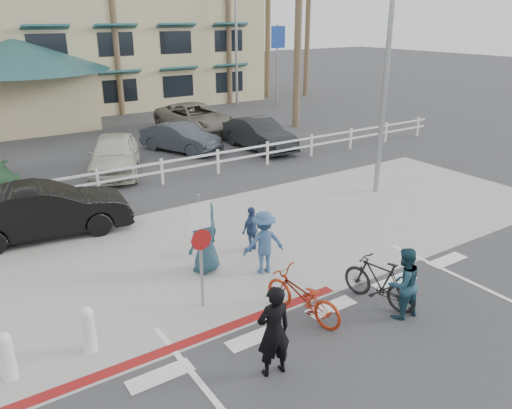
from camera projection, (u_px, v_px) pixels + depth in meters
ground at (350, 321)px, 10.40m from camera, size 140.00×140.00×0.00m
bike_path at (429, 374)px, 8.84m from camera, size 12.00×16.00×0.01m
sidewalk_plaza at (237, 244)px, 13.90m from camera, size 22.00×7.00×0.01m
cross_street at (176, 202)px, 17.01m from camera, size 40.00×5.00×0.01m
parking_lot at (93, 145)px, 24.40m from camera, size 50.00×16.00×0.01m
curb_red at (195, 340)px, 9.78m from camera, size 7.00×0.25×0.02m
rail_fence at (164, 171)px, 18.65m from camera, size 29.40×0.16×1.00m
building at (55, 20)px, 33.54m from camera, size 28.00×16.00×11.30m
sign_post at (200, 246)px, 10.41m from camera, size 0.50×0.10×2.90m
bollard_0 at (88, 330)px, 9.30m from camera, size 0.26×0.26×0.95m
bollard_1 at (7, 356)px, 8.58m from camera, size 0.26×0.26×0.95m
streetlight_0 at (387, 63)px, 16.45m from camera, size 0.60×2.00×9.00m
streetlight_1 at (236, 34)px, 33.60m from camera, size 0.60×2.00×9.50m
info_sign at (277, 65)px, 33.77m from camera, size 1.20×0.16×5.60m
palm_5 at (112, 5)px, 29.61m from camera, size 4.00×4.00×13.00m
palm_9 at (308, 7)px, 37.38m from camera, size 4.00×4.00×13.00m
bike_red at (302, 296)px, 10.34m from camera, size 1.09×2.02×1.01m
rider_red at (274, 331)px, 8.58m from camera, size 0.69×0.50×1.75m
bike_black at (379, 281)px, 10.86m from camera, size 0.85×1.85×1.07m
rider_black at (403, 283)px, 10.30m from camera, size 0.82×0.66×1.57m
pedestrian_a at (264, 243)px, 12.10m from camera, size 1.14×0.81×1.60m
pedestrian_child at (252, 229)px, 13.31m from camera, size 0.79×0.50×1.26m
pedestrian_b at (205, 237)px, 12.11m from camera, size 1.06×0.88×1.86m
car_white_sedan at (45, 211)px, 14.16m from camera, size 4.82×2.15×1.54m
lot_car_2 at (114, 154)px, 19.86m from camera, size 3.43×4.91×1.55m
lot_car_3 at (259, 134)px, 23.44m from camera, size 1.55×4.38×1.44m
lot_car_5 at (196, 118)px, 26.85m from camera, size 3.00×5.71×1.53m
lot_car_6 at (181, 138)px, 23.09m from camera, size 2.88×4.18×1.31m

